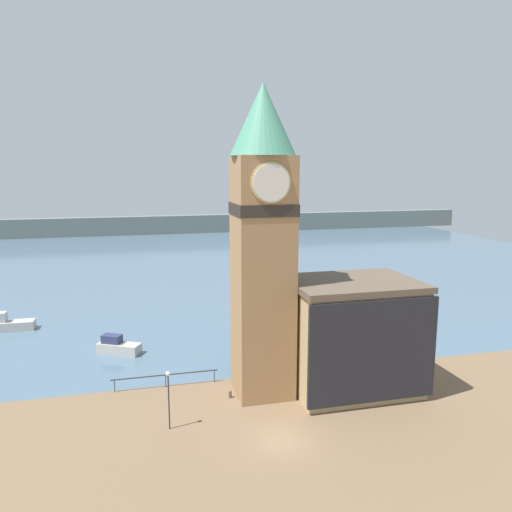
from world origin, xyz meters
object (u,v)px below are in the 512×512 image
Objects in this scene: clock_tower at (263,236)px; boat_near at (118,346)px; pier_building at (352,335)px; lamp_post at (168,389)px; mooring_bollard_near at (230,394)px; boat_far at (2,324)px.

boat_near is (-11.62, 11.89, -12.17)m from clock_tower.
lamp_post is at bearing -168.51° from pier_building.
clock_tower is 38.37× the size of mooring_bollard_near.
clock_tower is 20.60m from boat_near.
boat_far is 1.50× the size of lamp_post.
pier_building is 39.45m from boat_far.
lamp_post is at bearing -47.99° from boat_near.
mooring_bollard_near is at bearing -172.71° from clock_tower.
pier_building is at bearing 11.49° from lamp_post.
boat_far is at bearing 143.90° from pier_building.
boat_near reaches higher than mooring_bollard_near.
clock_tower is at bearing -17.12° from boat_near.
mooring_bollard_near is (21.63, -22.52, -0.44)m from boat_far.
clock_tower is 13.25m from lamp_post.
clock_tower is 11.10m from pier_building.
pier_building reaches higher than boat_far.
boat_far is (-12.76, 10.28, 0.09)m from boat_near.
clock_tower is 3.80× the size of boat_far.
clock_tower is 5.48× the size of boat_near.
pier_building reaches higher than boat_near.
clock_tower reaches higher than lamp_post.
pier_building reaches higher than lamp_post.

